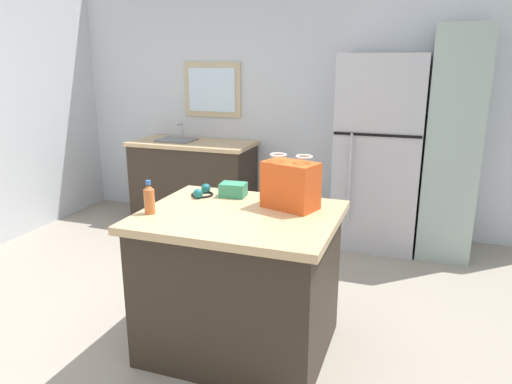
# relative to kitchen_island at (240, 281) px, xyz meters

# --- Properties ---
(ground) EXTENTS (6.47, 6.47, 0.00)m
(ground) POSITION_rel_kitchen_island_xyz_m (-0.27, -0.17, -0.46)
(ground) COLOR #9E9384
(back_wall) EXTENTS (5.36, 0.13, 2.70)m
(back_wall) POSITION_rel_kitchen_island_xyz_m (-0.28, 2.53, 0.90)
(back_wall) COLOR silver
(back_wall) RESTS_ON ground
(kitchen_island) EXTENTS (1.17, 0.95, 0.90)m
(kitchen_island) POSITION_rel_kitchen_island_xyz_m (0.00, 0.00, 0.00)
(kitchen_island) COLOR #33281E
(kitchen_island) RESTS_ON ground
(refrigerator) EXTENTS (0.78, 0.70, 1.84)m
(refrigerator) POSITION_rel_kitchen_island_xyz_m (0.60, 2.12, 0.46)
(refrigerator) COLOR #B7B7BC
(refrigerator) RESTS_ON ground
(tall_cabinet) EXTENTS (0.46, 0.63, 2.08)m
(tall_cabinet) POSITION_rel_kitchen_island_xyz_m (1.24, 2.12, 0.58)
(tall_cabinet) COLOR #9EB2A8
(tall_cabinet) RESTS_ON ground
(sink_counter) EXTENTS (1.35, 0.64, 1.10)m
(sink_counter) POSITION_rel_kitchen_island_xyz_m (-1.41, 2.15, 0.01)
(sink_counter) COLOR #33281E
(sink_counter) RESTS_ON ground
(shopping_bag) EXTENTS (0.37, 0.29, 0.33)m
(shopping_bag) POSITION_rel_kitchen_island_xyz_m (0.26, 0.20, 0.59)
(shopping_bag) COLOR #DB511E
(shopping_bag) RESTS_ON kitchen_island
(small_box) EXTENTS (0.18, 0.14, 0.09)m
(small_box) POSITION_rel_kitchen_island_xyz_m (-0.17, 0.32, 0.49)
(small_box) COLOR #388E66
(small_box) RESTS_ON kitchen_island
(bottle) EXTENTS (0.06, 0.06, 0.20)m
(bottle) POSITION_rel_kitchen_island_xyz_m (-0.49, -0.19, 0.54)
(bottle) COLOR #C66633
(bottle) RESTS_ON kitchen_island
(ear_defenders) EXTENTS (0.16, 0.20, 0.06)m
(ear_defenders) POSITION_rel_kitchen_island_xyz_m (-0.37, 0.27, 0.47)
(ear_defenders) COLOR black
(ear_defenders) RESTS_ON kitchen_island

